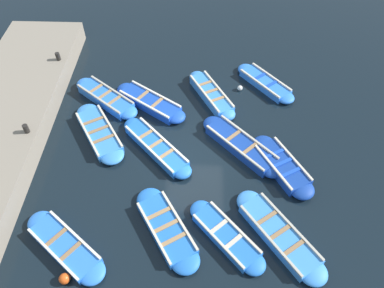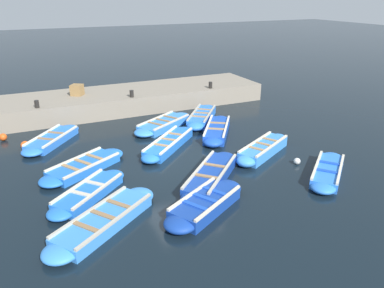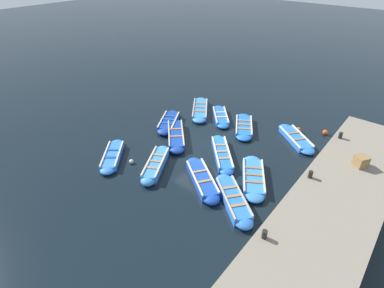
% 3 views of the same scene
% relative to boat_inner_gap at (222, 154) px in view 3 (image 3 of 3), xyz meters
% --- Properties ---
extents(ground_plane, '(120.00, 120.00, 0.00)m').
position_rel_boat_inner_gap_xyz_m(ground_plane, '(-1.51, 0.07, -0.17)').
color(ground_plane, black).
extents(boat_inner_gap, '(3.17, 3.33, 0.40)m').
position_rel_boat_inner_gap_xyz_m(boat_inner_gap, '(0.00, 0.00, 0.00)').
color(boat_inner_gap, blue).
rests_on(boat_inner_gap, ground).
extents(boat_outer_right, '(3.28, 2.84, 0.37)m').
position_rel_boat_inner_gap_xyz_m(boat_outer_right, '(2.52, 4.22, -0.02)').
color(boat_outer_right, blue).
rests_on(boat_outer_right, ground).
extents(boat_stern_in, '(2.72, 3.03, 0.37)m').
position_rel_boat_inner_gap_xyz_m(boat_stern_in, '(-4.61, -4.00, -0.02)').
color(boat_stern_in, blue).
rests_on(boat_stern_in, ground).
extents(boat_far_corner, '(3.03, 3.72, 0.39)m').
position_rel_boat_inner_gap_xyz_m(boat_far_corner, '(-4.37, 3.60, -0.01)').
color(boat_far_corner, '#3884E0').
rests_on(boat_far_corner, ground).
extents(boat_mid_row, '(2.74, 3.63, 0.38)m').
position_rel_boat_inner_gap_xyz_m(boat_mid_row, '(2.38, -0.69, -0.01)').
color(boat_mid_row, '#3884E0').
rests_on(boat_mid_row, ground).
extents(boat_centre, '(3.33, 2.87, 0.46)m').
position_rel_boat_inner_gap_xyz_m(boat_centre, '(2.48, -2.71, 0.03)').
color(boat_centre, blue).
rests_on(boat_centre, ground).
extents(boat_end_of_row, '(2.38, 3.29, 0.44)m').
position_rel_boat_inner_gap_xyz_m(boat_end_of_row, '(-4.80, 0.78, 0.02)').
color(boat_end_of_row, navy).
rests_on(boat_end_of_row, ground).
extents(boat_drifting, '(2.75, 2.95, 0.36)m').
position_rel_boat_inner_gap_xyz_m(boat_drifting, '(-2.64, 3.69, -0.02)').
color(boat_drifting, blue).
rests_on(boat_drifting, ground).
extents(boat_alongside, '(3.46, 2.75, 0.46)m').
position_rel_boat_inner_gap_xyz_m(boat_alongside, '(0.50, -2.48, 0.02)').
color(boat_alongside, '#1947B7').
rests_on(boat_alongside, ground).
extents(boat_tucked, '(2.63, 3.49, 0.36)m').
position_rel_boat_inner_gap_xyz_m(boat_tucked, '(-0.68, 3.49, -0.02)').
color(boat_tucked, blue).
rests_on(boat_tucked, ground).
extents(boat_outer_left, '(2.30, 3.39, 0.47)m').
position_rel_boat_inner_gap_xyz_m(boat_outer_left, '(-2.15, -3.07, 0.03)').
color(boat_outer_left, '#3884E0').
rests_on(boat_outer_left, ground).
extents(boat_bow_out, '(3.35, 3.42, 0.45)m').
position_rel_boat_inner_gap_xyz_m(boat_bow_out, '(-3.32, -0.17, 0.02)').
color(boat_bow_out, navy).
rests_on(boat_bow_out, ground).
extents(quay_wall, '(3.58, 15.13, 0.94)m').
position_rel_boat_inner_gap_xyz_m(quay_wall, '(6.25, 0.07, 0.30)').
color(quay_wall, gray).
rests_on(quay_wall, ground).
extents(bollard_north, '(0.20, 0.20, 0.35)m').
position_rel_boat_inner_gap_xyz_m(bollard_north, '(4.81, -4.38, 0.94)').
color(bollard_north, black).
rests_on(bollard_north, quay_wall).
extents(bollard_mid_north, '(0.20, 0.20, 0.35)m').
position_rel_boat_inner_gap_xyz_m(bollard_mid_north, '(4.81, 0.07, 0.94)').
color(bollard_mid_north, black).
rests_on(bollard_mid_north, quay_wall).
extents(bollard_mid_south, '(0.20, 0.20, 0.35)m').
position_rel_boat_inner_gap_xyz_m(bollard_mid_south, '(4.81, 4.53, 0.94)').
color(bollard_mid_south, black).
rests_on(bollard_mid_south, quay_wall).
extents(wooden_crate, '(0.76, 0.76, 0.55)m').
position_rel_boat_inner_gap_xyz_m(wooden_crate, '(6.34, 2.49, 1.04)').
color(wooden_crate, olive).
rests_on(wooden_crate, quay_wall).
extents(buoy_orange_near, '(0.34, 0.34, 0.34)m').
position_rel_boat_inner_gap_xyz_m(buoy_orange_near, '(2.25, 5.27, -0.00)').
color(buoy_orange_near, '#E05119').
rests_on(buoy_orange_near, ground).
extents(buoy_yellow_far, '(0.31, 0.31, 0.31)m').
position_rel_boat_inner_gap_xyz_m(buoy_yellow_far, '(3.66, 6.07, -0.02)').
color(buoy_yellow_far, '#E05119').
rests_on(buoy_yellow_far, ground).
extents(buoy_white_drifting, '(0.24, 0.24, 0.24)m').
position_rel_boat_inner_gap_xyz_m(buoy_white_drifting, '(-3.45, -3.65, -0.05)').
color(buoy_white_drifting, silver).
rests_on(buoy_white_drifting, ground).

